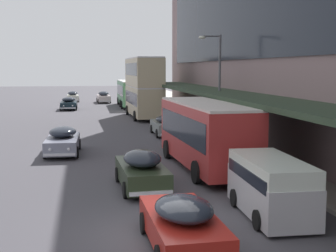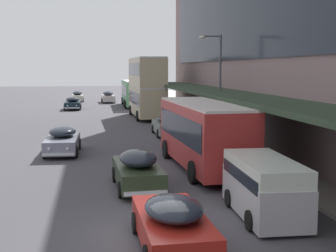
% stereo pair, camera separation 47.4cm
% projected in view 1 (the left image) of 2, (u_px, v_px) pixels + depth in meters
% --- Properties ---
extents(ground, '(240.00, 240.00, 0.00)m').
position_uv_depth(ground, '(162.00, 234.00, 13.96)').
color(ground, '#444248').
extents(transit_bus_kerbside_front, '(2.93, 11.28, 3.35)m').
position_uv_depth(transit_bus_kerbside_front, '(130.00, 92.00, 60.52)').
color(transit_bus_kerbside_front, '#4B8E5E').
rests_on(transit_bus_kerbside_front, ground).
extents(transit_bus_kerbside_rear, '(3.01, 9.16, 3.28)m').
position_uv_depth(transit_bus_kerbside_rear, '(205.00, 131.00, 22.88)').
color(transit_bus_kerbside_rear, '#AF2C2B').
rests_on(transit_bus_kerbside_rear, ground).
extents(transit_bus_kerbside_far, '(2.95, 9.83, 5.98)m').
position_uv_depth(transit_bus_kerbside_far, '(144.00, 85.00, 46.49)').
color(transit_bus_kerbside_far, tan).
rests_on(transit_bus_kerbside_far, ground).
extents(sedan_trailing_mid, '(2.04, 4.70, 1.57)m').
position_uv_depth(sedan_trailing_mid, '(63.00, 141.00, 27.07)').
color(sedan_trailing_mid, gray).
rests_on(sedan_trailing_mid, ground).
extents(sedan_second_near, '(1.84, 4.54, 1.48)m').
position_uv_depth(sedan_second_near, '(166.00, 125.00, 34.56)').
color(sedan_second_near, gray).
rests_on(sedan_second_near, ground).
extents(sedan_lead_near, '(1.88, 4.52, 1.55)m').
position_uv_depth(sedan_lead_near, '(73.00, 97.00, 69.49)').
color(sedan_lead_near, beige).
rests_on(sedan_lead_near, ground).
extents(sedan_oncoming_front, '(2.00, 4.31, 1.52)m').
position_uv_depth(sedan_oncoming_front, '(69.00, 103.00, 56.03)').
color(sedan_oncoming_front, black).
rests_on(sedan_oncoming_front, ground).
extents(sedan_oncoming_rear, '(1.97, 4.55, 1.63)m').
position_uv_depth(sedan_oncoming_rear, '(142.00, 170.00, 19.18)').
color(sedan_oncoming_rear, '#2A3522').
rests_on(sedan_oncoming_rear, ground).
extents(sedan_far_back, '(1.95, 4.89, 1.67)m').
position_uv_depth(sedan_far_back, '(104.00, 97.00, 67.36)').
color(sedan_far_back, beige).
rests_on(sedan_far_back, ground).
extents(sedan_trailing_near, '(1.96, 4.53, 1.47)m').
position_uv_depth(sedan_trailing_near, '(182.00, 223.00, 12.79)').
color(sedan_trailing_near, red).
rests_on(sedan_trailing_near, ground).
extents(vw_van, '(2.02, 4.61, 1.96)m').
position_uv_depth(vw_van, '(270.00, 184.00, 15.65)').
color(vw_van, '#BCBABF').
rests_on(vw_van, ground).
extents(street_lamp, '(1.50, 0.28, 6.92)m').
position_uv_depth(street_lamp, '(217.00, 80.00, 30.23)').
color(street_lamp, '#4C4C51').
rests_on(street_lamp, sidewalk_kerb).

